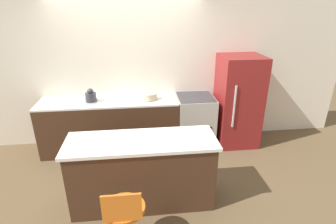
{
  "coord_description": "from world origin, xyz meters",
  "views": [
    {
      "loc": [
        0.17,
        -3.88,
        2.44
      ],
      "look_at": [
        0.58,
        -0.38,
        0.96
      ],
      "focal_mm": 28.0,
      "sensor_mm": 36.0,
      "label": 1
    }
  ],
  "objects_px": {
    "oven_range": "(195,121)",
    "kettle": "(91,96)",
    "mixing_bowl": "(149,96)",
    "refrigerator": "(238,101)",
    "stool_chair": "(124,220)"
  },
  "relations": [
    {
      "from": "refrigerator",
      "to": "kettle",
      "type": "bearing_deg",
      "value": -179.88
    },
    {
      "from": "oven_range",
      "to": "kettle",
      "type": "xyz_separation_m",
      "value": [
        -1.77,
        -0.03,
        0.55
      ]
    },
    {
      "from": "stool_chair",
      "to": "mixing_bowl",
      "type": "relative_size",
      "value": 3.28
    },
    {
      "from": "mixing_bowl",
      "to": "oven_range",
      "type": "bearing_deg",
      "value": 1.86
    },
    {
      "from": "oven_range",
      "to": "kettle",
      "type": "height_order",
      "value": "kettle"
    },
    {
      "from": "refrigerator",
      "to": "stool_chair",
      "type": "height_order",
      "value": "refrigerator"
    },
    {
      "from": "kettle",
      "to": "refrigerator",
      "type": "bearing_deg",
      "value": 0.12
    },
    {
      "from": "stool_chair",
      "to": "mixing_bowl",
      "type": "distance_m",
      "value": 2.24
    },
    {
      "from": "oven_range",
      "to": "kettle",
      "type": "distance_m",
      "value": 1.85
    },
    {
      "from": "oven_range",
      "to": "mixing_bowl",
      "type": "xyz_separation_m",
      "value": [
        -0.81,
        -0.03,
        0.51
      ]
    },
    {
      "from": "stool_chair",
      "to": "mixing_bowl",
      "type": "bearing_deg",
      "value": 80.19
    },
    {
      "from": "refrigerator",
      "to": "mixing_bowl",
      "type": "relative_size",
      "value": 6.23
    },
    {
      "from": "oven_range",
      "to": "mixing_bowl",
      "type": "relative_size",
      "value": 3.54
    },
    {
      "from": "refrigerator",
      "to": "stool_chair",
      "type": "xyz_separation_m",
      "value": [
        -1.94,
        -2.14,
        -0.4
      ]
    },
    {
      "from": "stool_chair",
      "to": "kettle",
      "type": "bearing_deg",
      "value": 105.44
    }
  ]
}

